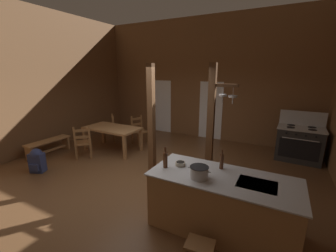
# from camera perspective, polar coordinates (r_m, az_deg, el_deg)

# --- Properties ---
(ground_plane) EXTENTS (8.49, 8.51, 0.10)m
(ground_plane) POSITION_cam_1_polar(r_m,az_deg,el_deg) (5.13, -7.03, -14.53)
(ground_plane) COLOR brown
(wall_back) EXTENTS (8.49, 0.14, 4.23)m
(wall_back) POSITION_cam_1_polar(r_m,az_deg,el_deg) (8.02, 9.00, 12.00)
(wall_back) COLOR brown
(wall_back) RESTS_ON ground_plane
(wall_left) EXTENTS (0.14, 8.51, 4.23)m
(wall_left) POSITION_cam_1_polar(r_m,az_deg,el_deg) (7.49, -33.41, 9.70)
(wall_left) COLOR brown
(wall_left) RESTS_ON ground_plane
(glazed_door_back_left) EXTENTS (1.00, 0.01, 2.05)m
(glazed_door_back_left) POSITION_cam_1_polar(r_m,az_deg,el_deg) (8.79, -2.20, 5.21)
(glazed_door_back_left) COLOR white
(glazed_door_back_left) RESTS_ON ground_plane
(glazed_panel_back_right) EXTENTS (0.84, 0.01, 2.05)m
(glazed_panel_back_right) POSITION_cam_1_polar(r_m,az_deg,el_deg) (7.95, 11.14, 3.98)
(glazed_panel_back_right) COLOR white
(glazed_panel_back_right) RESTS_ON ground_plane
(kitchen_island) EXTENTS (2.16, 0.97, 0.90)m
(kitchen_island) POSITION_cam_1_polar(r_m,az_deg,el_deg) (3.61, 13.78, -19.15)
(kitchen_island) COLOR #9E7044
(kitchen_island) RESTS_ON ground_plane
(stove_range) EXTENTS (1.18, 0.87, 1.32)m
(stove_range) POSITION_cam_1_polar(r_m,az_deg,el_deg) (6.99, 31.21, -3.88)
(stove_range) COLOR #2B2B2B
(stove_range) RESTS_ON ground_plane
(support_post_with_pot_rack) EXTENTS (0.59, 0.19, 2.58)m
(support_post_with_pot_rack) POSITION_cam_1_polar(r_m,az_deg,el_deg) (4.66, 11.45, 0.91)
(support_post_with_pot_rack) COLOR brown
(support_post_with_pot_rack) RESTS_ON ground_plane
(support_post_center) EXTENTS (0.14, 0.14, 2.58)m
(support_post_center) POSITION_cam_1_polar(r_m,az_deg,el_deg) (5.02, -4.33, 1.31)
(support_post_center) COLOR brown
(support_post_center) RESTS_ON ground_plane
(step_stool) EXTENTS (0.38, 0.31, 0.30)m
(step_stool) POSITION_cam_1_polar(r_m,az_deg,el_deg) (3.22, 8.35, -29.89)
(step_stool) COLOR brown
(step_stool) RESTS_ON ground_plane
(dining_table) EXTENTS (1.71, 0.93, 0.74)m
(dining_table) POSITION_cam_1_polar(r_m,az_deg,el_deg) (6.86, -14.45, -1.06)
(dining_table) COLOR #9E7044
(dining_table) RESTS_ON ground_plane
(ladderback_chair_near_window) EXTENTS (0.62, 0.62, 0.95)m
(ladderback_chair_near_window) POSITION_cam_1_polar(r_m,az_deg,el_deg) (7.80, -13.21, -0.66)
(ladderback_chair_near_window) COLOR brown
(ladderback_chair_near_window) RESTS_ON ground_plane
(ladderback_chair_by_post) EXTENTS (0.62, 0.62, 0.95)m
(ladderback_chair_by_post) POSITION_cam_1_polar(r_m,az_deg,el_deg) (6.58, -21.47, -4.08)
(ladderback_chair_by_post) COLOR brown
(ladderback_chair_by_post) RESTS_ON ground_plane
(ladderback_chair_at_table_end) EXTENTS (0.57, 0.57, 0.95)m
(ladderback_chair_at_table_end) POSITION_cam_1_polar(r_m,az_deg,el_deg) (7.39, -7.64, -1.23)
(ladderback_chair_at_table_end) COLOR brown
(ladderback_chair_at_table_end) RESTS_ON ground_plane
(bench_along_left_wall) EXTENTS (0.38, 1.26, 0.44)m
(bench_along_left_wall) POSITION_cam_1_polar(r_m,az_deg,el_deg) (7.32, -28.94, -4.34)
(bench_along_left_wall) COLOR #9E7044
(bench_along_left_wall) RESTS_ON ground_plane
(backpack) EXTENTS (0.38, 0.37, 0.60)m
(backpack) POSITION_cam_1_polar(r_m,az_deg,el_deg) (6.22, -31.26, -7.62)
(backpack) COLOR navy
(backpack) RESTS_ON ground_plane
(stockpot_on_counter) EXTENTS (0.34, 0.27, 0.18)m
(stockpot_on_counter) POSITION_cam_1_polar(r_m,az_deg,el_deg) (3.25, 8.21, -11.94)
(stockpot_on_counter) COLOR #B7BABF
(stockpot_on_counter) RESTS_ON kitchen_island
(mixing_bowl_on_counter) EXTENTS (0.16, 0.16, 0.06)m
(mixing_bowl_on_counter) POSITION_cam_1_polar(r_m,az_deg,el_deg) (3.63, 3.28, -9.86)
(mixing_bowl_on_counter) COLOR #B2A893
(mixing_bowl_on_counter) RESTS_ON kitchen_island
(bottle_tall_on_counter) EXTENTS (0.06, 0.06, 0.32)m
(bottle_tall_on_counter) POSITION_cam_1_polar(r_m,az_deg,el_deg) (3.58, 13.94, -8.96)
(bottle_tall_on_counter) COLOR #56331E
(bottle_tall_on_counter) RESTS_ON kitchen_island
(bottle_short_on_counter) EXTENTS (0.07, 0.07, 0.34)m
(bottle_short_on_counter) POSITION_cam_1_polar(r_m,az_deg,el_deg) (3.52, -0.71, -8.77)
(bottle_short_on_counter) COLOR #56331E
(bottle_short_on_counter) RESTS_ON kitchen_island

